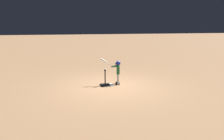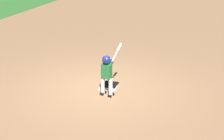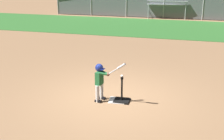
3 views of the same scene
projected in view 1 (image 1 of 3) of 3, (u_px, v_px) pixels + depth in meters
The scene contains 5 objects.
ground_plane at pixel (112, 86), 9.36m from camera, with size 90.00×90.00×0.00m, color #99704C.
home_plate at pixel (108, 85), 9.49m from camera, with size 0.44×0.44×0.02m, color white.
batting_tee at pixel (105, 83), 9.45m from camera, with size 0.42×0.37×0.69m.
batter_child at pixel (117, 69), 9.54m from camera, with size 0.86×0.37×1.17m.
baseball at pixel (105, 69), 9.32m from camera, with size 0.07×0.07×0.07m, color white.
Camera 1 is at (1.83, 8.82, 2.64)m, focal length 35.00 mm.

